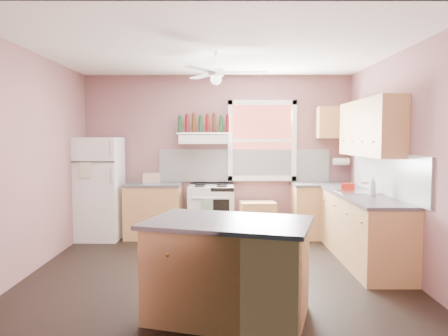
{
  "coord_description": "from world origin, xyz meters",
  "views": [
    {
      "loc": [
        0.09,
        -5.44,
        1.65
      ],
      "look_at": [
        0.1,
        0.3,
        1.25
      ],
      "focal_mm": 35.0,
      "sensor_mm": 36.0,
      "label": 1
    }
  ],
  "objects_px": {
    "island": "(228,271)",
    "cart": "(258,221)",
    "stove": "(211,212)",
    "refrigerator": "(99,188)",
    "toaster": "(151,178)"
  },
  "relations": [
    {
      "from": "refrigerator",
      "to": "island",
      "type": "relative_size",
      "value": 1.2
    },
    {
      "from": "cart",
      "to": "island",
      "type": "distance_m",
      "value": 3.2
    },
    {
      "from": "toaster",
      "to": "stove",
      "type": "xyz_separation_m",
      "value": [
        0.99,
        0.04,
        -0.56
      ]
    },
    {
      "from": "cart",
      "to": "island",
      "type": "bearing_deg",
      "value": -104.28
    },
    {
      "from": "island",
      "to": "cart",
      "type": "bearing_deg",
      "value": 96.98
    },
    {
      "from": "refrigerator",
      "to": "toaster",
      "type": "height_order",
      "value": "refrigerator"
    },
    {
      "from": "stove",
      "to": "island",
      "type": "bearing_deg",
      "value": -86.13
    },
    {
      "from": "stove",
      "to": "island",
      "type": "relative_size",
      "value": 0.62
    },
    {
      "from": "toaster",
      "to": "stove",
      "type": "height_order",
      "value": "toaster"
    },
    {
      "from": "toaster",
      "to": "cart",
      "type": "xyz_separation_m",
      "value": [
        1.76,
        -0.02,
        -0.71
      ]
    },
    {
      "from": "cart",
      "to": "stove",
      "type": "bearing_deg",
      "value": 170.59
    },
    {
      "from": "toaster",
      "to": "cart",
      "type": "bearing_deg",
      "value": -19.41
    },
    {
      "from": "toaster",
      "to": "island",
      "type": "height_order",
      "value": "toaster"
    },
    {
      "from": "toaster",
      "to": "stove",
      "type": "distance_m",
      "value": 1.14
    },
    {
      "from": "refrigerator",
      "to": "cart",
      "type": "bearing_deg",
      "value": 2.12
    }
  ]
}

